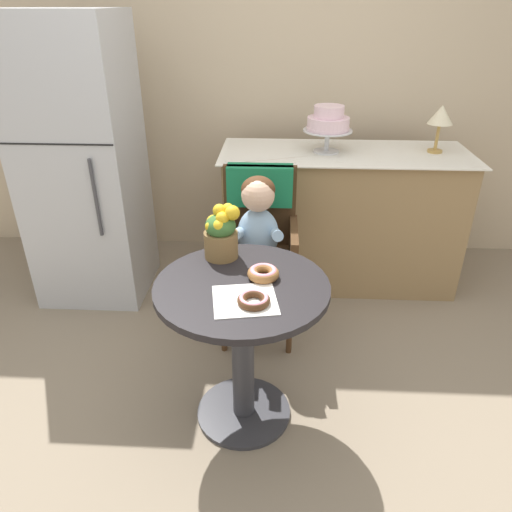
{
  "coord_description": "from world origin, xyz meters",
  "views": [
    {
      "loc": [
        0.14,
        -1.64,
        1.73
      ],
      "look_at": [
        0.05,
        0.15,
        0.77
      ],
      "focal_mm": 33.37,
      "sensor_mm": 36.0,
      "label": 1
    }
  ],
  "objects": [
    {
      "name": "tiered_cake_stand",
      "position": [
        0.43,
        1.3,
        1.08
      ],
      "size": [
        0.3,
        0.3,
        0.28
      ],
      "color": "silver",
      "rests_on": "display_counter"
    },
    {
      "name": "refrigerator",
      "position": [
        -1.05,
        1.1,
        0.85
      ],
      "size": [
        0.64,
        0.63,
        1.7
      ],
      "color": "#B7BABF",
      "rests_on": "ground"
    },
    {
      "name": "donut_mid",
      "position": [
        0.08,
        0.05,
        0.74
      ],
      "size": [
        0.13,
        0.13,
        0.05
      ],
      "color": "#936033",
      "rests_on": "cafe_table"
    },
    {
      "name": "donut_front",
      "position": [
        0.06,
        -0.14,
        0.74
      ],
      "size": [
        0.13,
        0.13,
        0.03
      ],
      "color": "#4C2D19",
      "rests_on": "cafe_table"
    },
    {
      "name": "cafe_table",
      "position": [
        0.0,
        0.0,
        0.51
      ],
      "size": [
        0.72,
        0.72,
        0.72
      ],
      "color": "black",
      "rests_on": "ground"
    },
    {
      "name": "paper_napkin",
      "position": [
        0.02,
        -0.12,
        0.72
      ],
      "size": [
        0.28,
        0.27,
        0.0
      ],
      "primitive_type": "cube",
      "rotation": [
        0.0,
        0.0,
        0.17
      ],
      "color": "white",
      "rests_on": "cafe_table"
    },
    {
      "name": "display_counter",
      "position": [
        0.55,
        1.3,
        0.45
      ],
      "size": [
        1.56,
        0.62,
        0.9
      ],
      "color": "#93754C",
      "rests_on": "ground"
    },
    {
      "name": "ground_plane",
      "position": [
        0.0,
        0.0,
        0.0
      ],
      "size": [
        8.0,
        8.0,
        0.0
      ],
      "primitive_type": "plane",
      "color": "gray"
    },
    {
      "name": "wicker_chair",
      "position": [
        0.04,
        0.74,
        0.64
      ],
      "size": [
        0.42,
        0.45,
        0.95
      ],
      "rotation": [
        0.0,
        0.0,
        -0.06
      ],
      "color": "#472D19",
      "rests_on": "ground"
    },
    {
      "name": "seated_child",
      "position": [
        0.04,
        0.58,
        0.68
      ],
      "size": [
        0.27,
        0.32,
        0.73
      ],
      "color": "#8CADCC",
      "rests_on": "ground"
    },
    {
      "name": "flower_vase",
      "position": [
        -0.11,
        0.23,
        0.84
      ],
      "size": [
        0.16,
        0.15,
        0.25
      ],
      "color": "brown",
      "rests_on": "cafe_table"
    },
    {
      "name": "back_wall",
      "position": [
        0.0,
        1.85,
        1.35
      ],
      "size": [
        4.8,
        0.1,
        2.7
      ],
      "primitive_type": "cube",
      "color": "#C1AD8E",
      "rests_on": "ground"
    },
    {
      "name": "table_lamp",
      "position": [
        1.1,
        1.33,
        1.12
      ],
      "size": [
        0.15,
        0.15,
        0.28
      ],
      "color": "#B28C47",
      "rests_on": "display_counter"
    }
  ]
}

